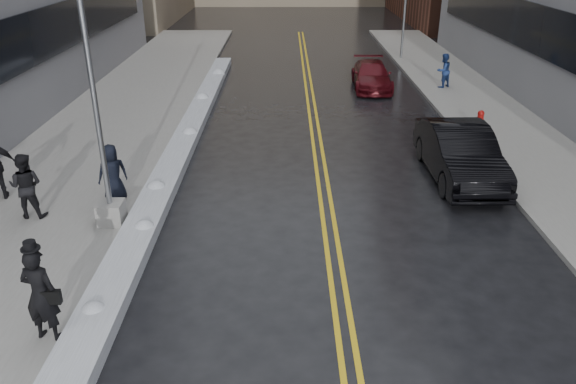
{
  "coord_description": "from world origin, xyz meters",
  "views": [
    {
      "loc": [
        1.34,
        -11.26,
        7.17
      ],
      "look_at": [
        1.38,
        1.46,
        1.3
      ],
      "focal_mm": 35.0,
      "sensor_mm": 36.0,
      "label": 1
    }
  ],
  "objects_px": {
    "fire_hydrant": "(480,118)",
    "pedestrian_c": "(113,173)",
    "traffic_signal": "(405,3)",
    "car_maroon": "(372,75)",
    "lamppost": "(100,138)",
    "pedestrian_b": "(26,186)",
    "pedestrian_fedora": "(41,295)",
    "car_black": "(460,153)",
    "pedestrian_east": "(444,71)"
  },
  "relations": [
    {
      "from": "pedestrian_fedora",
      "to": "pedestrian_b",
      "type": "xyz_separation_m",
      "value": [
        -2.42,
        5.07,
        -0.06
      ]
    },
    {
      "from": "lamppost",
      "to": "pedestrian_b",
      "type": "bearing_deg",
      "value": 169.72
    },
    {
      "from": "pedestrian_east",
      "to": "car_black",
      "type": "distance_m",
      "value": 11.46
    },
    {
      "from": "pedestrian_c",
      "to": "pedestrian_fedora",
      "type": "bearing_deg",
      "value": 65.83
    },
    {
      "from": "lamppost",
      "to": "pedestrian_fedora",
      "type": "distance_m",
      "value": 4.86
    },
    {
      "from": "pedestrian_c",
      "to": "car_black",
      "type": "bearing_deg",
      "value": 162.59
    },
    {
      "from": "traffic_signal",
      "to": "lamppost",
      "type": "bearing_deg",
      "value": -118.21
    },
    {
      "from": "car_maroon",
      "to": "traffic_signal",
      "type": "bearing_deg",
      "value": 70.3
    },
    {
      "from": "lamppost",
      "to": "pedestrian_b",
      "type": "relative_size",
      "value": 4.22
    },
    {
      "from": "traffic_signal",
      "to": "fire_hydrant",
      "type": "bearing_deg",
      "value": -87.95
    },
    {
      "from": "pedestrian_fedora",
      "to": "pedestrian_c",
      "type": "distance_m",
      "value": 6.09
    },
    {
      "from": "lamppost",
      "to": "pedestrian_east",
      "type": "bearing_deg",
      "value": 49.43
    },
    {
      "from": "pedestrian_fedora",
      "to": "pedestrian_east",
      "type": "distance_m",
      "value": 22.85
    },
    {
      "from": "pedestrian_fedora",
      "to": "pedestrian_east",
      "type": "relative_size",
      "value": 1.15
    },
    {
      "from": "pedestrian_b",
      "to": "car_maroon",
      "type": "xyz_separation_m",
      "value": [
        11.28,
        14.52,
        -0.4
      ]
    },
    {
      "from": "traffic_signal",
      "to": "pedestrian_c",
      "type": "xyz_separation_m",
      "value": [
        -12.09,
        -20.58,
        -2.41
      ]
    },
    {
      "from": "pedestrian_c",
      "to": "pedestrian_b",
      "type": "bearing_deg",
      "value": -1.57
    },
    {
      "from": "car_black",
      "to": "lamppost",
      "type": "bearing_deg",
      "value": -162.38
    },
    {
      "from": "pedestrian_fedora",
      "to": "car_black",
      "type": "bearing_deg",
      "value": -131.06
    },
    {
      "from": "traffic_signal",
      "to": "car_maroon",
      "type": "xyz_separation_m",
      "value": [
        -2.83,
        -7.06,
        -2.75
      ]
    },
    {
      "from": "traffic_signal",
      "to": "pedestrian_c",
      "type": "bearing_deg",
      "value": -120.44
    },
    {
      "from": "traffic_signal",
      "to": "car_maroon",
      "type": "distance_m",
      "value": 8.08
    },
    {
      "from": "car_black",
      "to": "traffic_signal",
      "type": "bearing_deg",
      "value": 84.24
    },
    {
      "from": "pedestrian_fedora",
      "to": "lamppost",
      "type": "bearing_deg",
      "value": -78.39
    },
    {
      "from": "traffic_signal",
      "to": "pedestrian_c",
      "type": "distance_m",
      "value": 23.99
    },
    {
      "from": "traffic_signal",
      "to": "pedestrian_b",
      "type": "distance_m",
      "value": 25.89
    },
    {
      "from": "pedestrian_b",
      "to": "pedestrian_fedora",
      "type": "bearing_deg",
      "value": 114.77
    },
    {
      "from": "lamppost",
      "to": "pedestrian_c",
      "type": "distance_m",
      "value": 2.12
    },
    {
      "from": "pedestrian_c",
      "to": "car_maroon",
      "type": "height_order",
      "value": "pedestrian_c"
    },
    {
      "from": "lamppost",
      "to": "fire_hydrant",
      "type": "distance_m",
      "value": 14.81
    },
    {
      "from": "pedestrian_fedora",
      "to": "car_maroon",
      "type": "distance_m",
      "value": 21.51
    },
    {
      "from": "traffic_signal",
      "to": "car_maroon",
      "type": "relative_size",
      "value": 1.33
    },
    {
      "from": "fire_hydrant",
      "to": "traffic_signal",
      "type": "xyz_separation_m",
      "value": [
        -0.5,
        14.0,
        2.85
      ]
    },
    {
      "from": "pedestrian_c",
      "to": "car_black",
      "type": "xyz_separation_m",
      "value": [
        10.43,
        1.93,
        -0.14
      ]
    },
    {
      "from": "pedestrian_b",
      "to": "traffic_signal",
      "type": "bearing_deg",
      "value": -123.93
    },
    {
      "from": "traffic_signal",
      "to": "pedestrian_fedora",
      "type": "xyz_separation_m",
      "value": [
        -11.7,
        -26.65,
        -2.29
      ]
    },
    {
      "from": "pedestrian_b",
      "to": "lamppost",
      "type": "bearing_deg",
      "value": 168.99
    },
    {
      "from": "car_maroon",
      "to": "car_black",
      "type": "bearing_deg",
      "value": -82.05
    },
    {
      "from": "pedestrian_fedora",
      "to": "car_black",
      "type": "distance_m",
      "value": 12.84
    },
    {
      "from": "pedestrian_east",
      "to": "car_black",
      "type": "bearing_deg",
      "value": 46.84
    },
    {
      "from": "lamppost",
      "to": "pedestrian_c",
      "type": "xyz_separation_m",
      "value": [
        -0.29,
        1.42,
        -1.54
      ]
    },
    {
      "from": "fire_hydrant",
      "to": "pedestrian_c",
      "type": "xyz_separation_m",
      "value": [
        -12.59,
        -6.58,
        0.44
      ]
    },
    {
      "from": "lamppost",
      "to": "car_black",
      "type": "distance_m",
      "value": 10.81
    },
    {
      "from": "fire_hydrant",
      "to": "pedestrian_fedora",
      "type": "xyz_separation_m",
      "value": [
        -12.2,
        -12.65,
        0.57
      ]
    },
    {
      "from": "fire_hydrant",
      "to": "pedestrian_fedora",
      "type": "relative_size",
      "value": 0.38
    },
    {
      "from": "traffic_signal",
      "to": "pedestrian_east",
      "type": "distance_m",
      "value": 7.85
    },
    {
      "from": "pedestrian_fedora",
      "to": "car_maroon",
      "type": "relative_size",
      "value": 0.43
    },
    {
      "from": "pedestrian_fedora",
      "to": "pedestrian_b",
      "type": "relative_size",
      "value": 1.07
    },
    {
      "from": "lamppost",
      "to": "pedestrian_b",
      "type": "xyz_separation_m",
      "value": [
        -2.32,
        0.42,
        -1.48
      ]
    },
    {
      "from": "pedestrian_east",
      "to": "pedestrian_c",
      "type": "bearing_deg",
      "value": 14.44
    }
  ]
}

